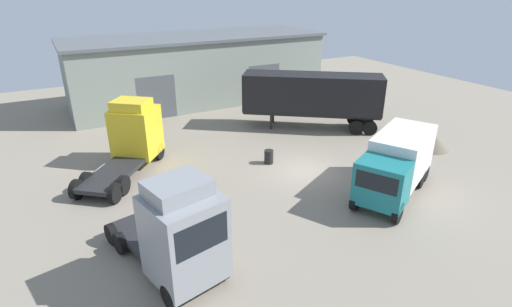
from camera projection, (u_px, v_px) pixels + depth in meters
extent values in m
plane|color=gray|center=(303.00, 170.00, 24.47)|extent=(60.00, 60.00, 0.00)
cube|color=gray|center=(197.00, 70.00, 37.88)|extent=(23.08, 8.00, 5.85)
cube|color=#565B60|center=(195.00, 37.00, 36.66)|extent=(23.58, 8.50, 0.25)
cube|color=#4C5156|center=(157.00, 98.00, 32.91)|extent=(3.20, 0.08, 3.60)
cube|color=#4C5156|center=(264.00, 84.00, 37.31)|extent=(3.20, 0.08, 3.60)
cube|color=gray|center=(185.00, 237.00, 14.48)|extent=(2.98, 2.91, 3.31)
cube|color=gray|center=(177.00, 188.00, 13.84)|extent=(2.43, 2.12, 0.60)
cube|color=black|center=(202.00, 236.00, 13.41)|extent=(2.06, 0.56, 1.19)
cube|color=#232326|center=(149.00, 235.00, 17.20)|extent=(2.80, 4.09, 0.24)
cylinder|color=#B2B2B7|center=(177.00, 236.00, 17.46)|extent=(0.80, 1.20, 0.56)
cylinder|color=black|center=(220.00, 269.00, 15.39)|extent=(0.51, 0.97, 0.93)
cylinder|color=black|center=(170.00, 296.00, 14.05)|extent=(0.51, 0.97, 0.93)
cylinder|color=black|center=(166.00, 224.00, 18.24)|extent=(0.51, 0.97, 0.93)
cylinder|color=black|center=(120.00, 243.00, 16.90)|extent=(0.51, 0.97, 0.93)
cylinder|color=black|center=(157.00, 216.00, 18.85)|extent=(0.51, 0.97, 0.93)
cylinder|color=black|center=(112.00, 234.00, 17.52)|extent=(0.51, 0.97, 0.93)
cube|color=black|center=(312.00, 93.00, 30.54)|extent=(9.92, 8.22, 2.87)
cube|color=#232326|center=(311.00, 112.00, 31.16)|extent=(9.48, 7.61, 0.24)
cube|color=#232326|center=(271.00, 122.00, 31.10)|extent=(0.22, 0.22, 1.11)
cube|color=#232326|center=(273.00, 116.00, 32.55)|extent=(0.22, 0.22, 1.11)
cylinder|color=black|center=(356.00, 127.00, 29.98)|extent=(1.05, 0.89, 1.09)
cylinder|color=black|center=(354.00, 118.00, 31.98)|extent=(1.05, 0.89, 1.09)
cylinder|color=black|center=(370.00, 128.00, 29.85)|extent=(1.05, 0.89, 1.09)
cylinder|color=black|center=(367.00, 119.00, 31.85)|extent=(1.05, 0.89, 1.09)
cube|color=#197075|center=(382.00, 183.00, 19.45)|extent=(2.80, 3.01, 2.20)
cube|color=black|center=(377.00, 183.00, 18.59)|extent=(1.01, 1.82, 0.88)
cube|color=silver|center=(402.00, 154.00, 21.74)|extent=(5.14, 4.24, 2.47)
cylinder|color=black|center=(398.00, 212.00, 19.00)|extent=(1.09, 0.76, 1.07)
cylinder|color=black|center=(356.00, 200.00, 20.08)|extent=(1.09, 0.76, 1.07)
cylinder|color=black|center=(420.00, 178.00, 22.30)|extent=(1.09, 0.76, 1.07)
cylinder|color=black|center=(383.00, 169.00, 23.38)|extent=(1.09, 0.76, 1.07)
cylinder|color=black|center=(425.00, 172.00, 23.06)|extent=(1.09, 0.76, 1.07)
cylinder|color=black|center=(389.00, 163.00, 24.14)|extent=(1.09, 0.76, 1.07)
cube|color=yellow|center=(136.00, 132.00, 24.86)|extent=(3.45, 3.44, 3.00)
cube|color=yellow|center=(131.00, 105.00, 23.98)|extent=(2.69, 2.63, 0.60)
cube|color=black|center=(143.00, 117.00, 25.68)|extent=(1.68, 1.38, 1.08)
cube|color=#232326|center=(112.00, 175.00, 22.37)|extent=(4.29, 4.64, 0.24)
cylinder|color=#B2B2B7|center=(102.00, 172.00, 23.15)|extent=(1.13, 1.21, 0.56)
cylinder|color=black|center=(128.00, 149.00, 26.19)|extent=(0.91, 1.03, 1.08)
cylinder|color=black|center=(159.00, 151.00, 25.81)|extent=(0.91, 1.03, 1.08)
cylinder|color=black|center=(86.00, 182.00, 21.91)|extent=(0.91, 1.03, 1.08)
cylinder|color=black|center=(123.00, 185.00, 21.53)|extent=(0.91, 1.03, 1.08)
cylinder|color=black|center=(77.00, 189.00, 21.10)|extent=(0.91, 1.03, 1.08)
cylinder|color=black|center=(115.00, 193.00, 20.72)|extent=(0.91, 1.03, 1.08)
cone|color=#665B4C|center=(431.00, 140.00, 27.50)|extent=(2.59, 2.59, 1.24)
cylinder|color=black|center=(269.00, 157.00, 25.25)|extent=(0.58, 0.58, 0.88)
cube|color=black|center=(394.00, 147.00, 27.90)|extent=(0.40, 0.40, 0.04)
cone|color=orange|center=(394.00, 143.00, 27.80)|extent=(0.36, 0.36, 0.55)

